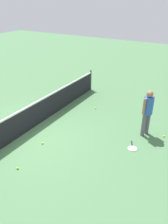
% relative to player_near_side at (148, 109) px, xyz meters
% --- Properties ---
extents(ground_plane, '(40.00, 40.00, 0.00)m').
position_rel_player_near_side_xyz_m(ground_plane, '(-2.19, 3.79, -1.01)').
color(ground_plane, '#4C7A4C').
extents(court_net, '(10.09, 0.09, 1.07)m').
position_rel_player_near_side_xyz_m(court_net, '(-2.19, 3.79, -0.51)').
color(court_net, '#4C4C51').
rests_on(court_net, ground_plane).
extents(player_near_side, '(0.51, 0.45, 1.70)m').
position_rel_player_near_side_xyz_m(player_near_side, '(0.00, 0.00, 0.00)').
color(player_near_side, '#595960').
rests_on(player_near_side, ground_plane).
extents(tennis_racket_near_player, '(0.60, 0.41, 0.03)m').
position_rel_player_near_side_xyz_m(tennis_racket_near_player, '(-1.03, 0.08, -1.00)').
color(tennis_racket_near_player, white).
rests_on(tennis_racket_near_player, ground_plane).
extents(tennis_ball_by_net, '(0.07, 0.07, 0.07)m').
position_rel_player_near_side_xyz_m(tennis_ball_by_net, '(-2.36, 2.79, -0.98)').
color(tennis_ball_by_net, '#C6E033').
rests_on(tennis_ball_by_net, ground_plane).
extents(tennis_ball_midcourt, '(0.07, 0.07, 0.07)m').
position_rel_player_near_side_xyz_m(tennis_ball_midcourt, '(-3.68, 2.61, -0.98)').
color(tennis_ball_midcourt, '#C6E033').
rests_on(tennis_ball_midcourt, ground_plane).
extents(tennis_ball_baseline, '(0.07, 0.07, 0.07)m').
position_rel_player_near_side_xyz_m(tennis_ball_baseline, '(0.19, -0.67, -0.98)').
color(tennis_ball_baseline, '#C6E033').
rests_on(tennis_ball_baseline, ground_plane).
extents(tennis_ball_stray_right, '(0.07, 0.07, 0.07)m').
position_rel_player_near_side_xyz_m(tennis_ball_stray_right, '(0.91, 2.48, -0.98)').
color(tennis_ball_stray_right, '#C6E033').
rests_on(tennis_ball_stray_right, ground_plane).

